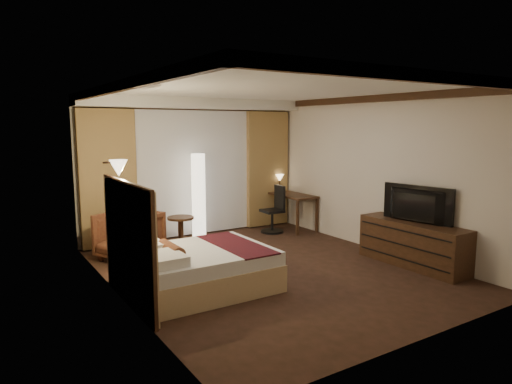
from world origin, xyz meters
TOP-DOWN VIEW (x-y plane):
  - floor at (0.00, 0.00)m, footprint 4.50×5.50m
  - ceiling at (0.00, 0.00)m, footprint 4.50×5.50m
  - back_wall at (0.00, 2.75)m, footprint 4.50×0.02m
  - left_wall at (-2.25, 0.00)m, footprint 0.02×5.50m
  - right_wall at (2.25, 0.00)m, footprint 0.02×5.50m
  - crown_molding at (0.00, 0.00)m, footprint 4.50×5.50m
  - soffit at (0.00, 2.50)m, footprint 4.50×0.50m
  - curtain_sheer at (0.00, 2.67)m, footprint 2.48×0.04m
  - curtain_left_drape at (-1.70, 2.61)m, footprint 1.00×0.14m
  - curtain_right_drape at (1.70, 2.61)m, footprint 1.00×0.14m
  - wall_sconce at (-2.09, 0.54)m, footprint 0.24×0.24m
  - bed at (-1.27, -0.18)m, footprint 1.85×1.44m
  - headboard at (-2.20, -0.18)m, footprint 0.12×1.74m
  - armchair at (-1.63, 1.71)m, footprint 1.09×1.11m
  - side_table at (-0.58, 2.05)m, footprint 0.49×0.49m
  - floor_lamp at (-0.10, 2.28)m, footprint 0.35×0.35m
  - desk at (1.95, 2.06)m, footprint 0.55×1.17m
  - desk_lamp at (1.95, 2.49)m, footprint 0.18×0.18m
  - office_chair at (1.42, 2.01)m, footprint 0.49×0.49m
  - dresser at (2.00, -1.03)m, footprint 0.50×1.79m
  - television at (1.97, -1.03)m, footprint 0.84×1.24m

SIDE VIEW (x-z plane):
  - floor at x=0.00m, z-range -0.01..0.01m
  - side_table at x=-0.58m, z-range 0.00..0.53m
  - bed at x=-1.27m, z-range 0.00..0.54m
  - dresser at x=2.00m, z-range 0.00..0.70m
  - desk at x=1.95m, z-range 0.00..0.75m
  - armchair at x=-1.63m, z-range 0.00..0.87m
  - office_chair at x=1.42m, z-range 0.00..0.97m
  - headboard at x=-2.20m, z-range 0.00..1.50m
  - floor_lamp at x=-0.10m, z-range 0.00..1.67m
  - desk_lamp at x=1.95m, z-range 0.75..1.09m
  - television at x=1.97m, z-range 0.95..1.10m
  - curtain_sheer at x=0.00m, z-range 0.02..2.48m
  - curtain_left_drape at x=-1.70m, z-range 0.02..2.48m
  - curtain_right_drape at x=1.70m, z-range 0.02..2.48m
  - back_wall at x=0.00m, z-range 0.00..2.70m
  - left_wall at x=-2.25m, z-range 0.00..2.70m
  - right_wall at x=2.25m, z-range 0.00..2.70m
  - wall_sconce at x=-2.09m, z-range 1.50..1.74m
  - soffit at x=0.00m, z-range 2.50..2.70m
  - crown_molding at x=0.00m, z-range 2.58..2.70m
  - ceiling at x=0.00m, z-range 2.70..2.71m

